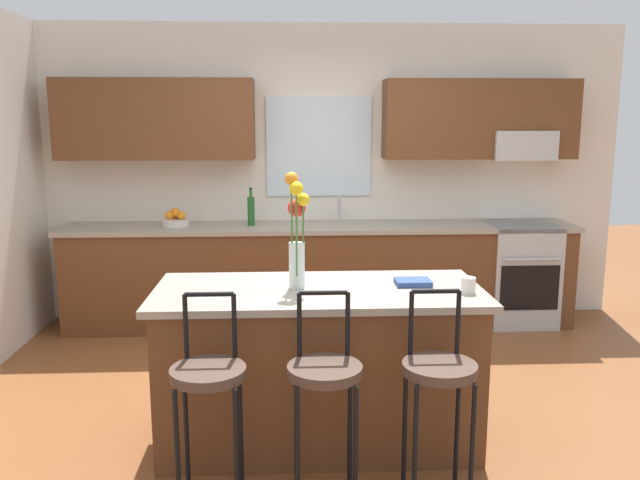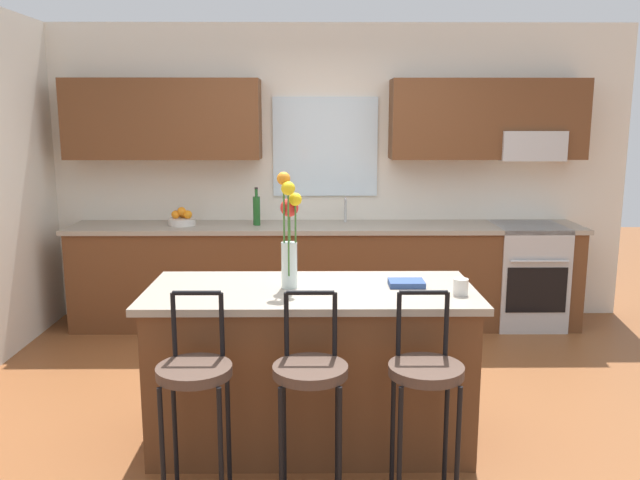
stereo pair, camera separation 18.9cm
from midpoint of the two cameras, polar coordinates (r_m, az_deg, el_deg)
name	(u,v)px [view 2 (the right image)]	position (r m, az deg, el deg)	size (l,w,h in m)	color
ground_plane	(330,403)	(4.44, 2.11, -14.16)	(14.00, 14.00, 0.00)	brown
back_wall_assembly	(329,157)	(6.02, 1.70, 7.31)	(5.60, 0.50, 2.70)	silver
counter_run	(326,274)	(5.89, 1.43, -3.04)	(4.56, 0.64, 0.92)	brown
sink_faucet	(345,207)	(5.93, 3.16, 2.89)	(0.02, 0.13, 0.23)	#B7BABC
oven_range	(526,275)	(6.20, 18.48, -2.96)	(0.60, 0.64, 0.92)	#B7BABC
kitchen_island	(311,365)	(3.80, 0.66, -10.94)	(1.85, 0.82, 0.92)	brown
bar_stool_near	(195,380)	(3.19, -9.25, -12.08)	(0.36, 0.36, 1.04)	black
bar_stool_middle	(310,380)	(3.16, 0.89, -12.20)	(0.36, 0.36, 1.04)	black
bar_stool_far	(425,379)	(3.22, 10.95, -11.96)	(0.36, 0.36, 1.04)	black
flower_vase	(289,230)	(3.60, -1.23, 0.85)	(0.14, 0.17, 0.65)	silver
mug_ceramic	(461,287)	(3.61, 13.73, -4.03)	(0.08, 0.08, 0.09)	silver
cookbook	(406,283)	(3.75, 9.04, -3.78)	(0.20, 0.15, 0.03)	navy
fruit_bowl_oranges	(182,219)	(5.90, -11.14, 1.82)	(0.24, 0.24, 0.16)	silver
bottle_olive_oil	(257,210)	(5.79, -4.67, 2.65)	(0.06, 0.06, 0.34)	#1E5923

